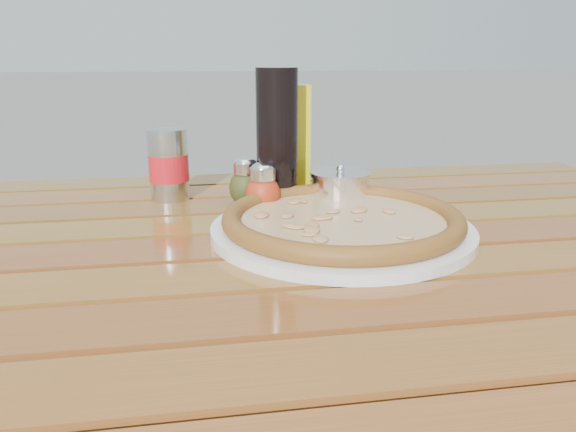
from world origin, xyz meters
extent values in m
cube|color=#34180C|center=(0.64, 0.39, 0.35)|extent=(0.06, 0.06, 0.70)
cube|color=#38200C|center=(0.00, 0.00, 0.70)|extent=(1.36, 0.86, 0.04)
cube|color=#582D0F|center=(0.00, -0.30, 0.73)|extent=(1.40, 0.09, 0.03)
cube|color=#52270E|center=(0.00, -0.20, 0.73)|extent=(1.40, 0.09, 0.03)
cube|color=#58300F|center=(0.00, -0.10, 0.73)|extent=(1.40, 0.09, 0.03)
cube|color=#53260E|center=(0.00, 0.00, 0.73)|extent=(1.40, 0.09, 0.03)
cube|color=#54340E|center=(0.00, 0.10, 0.73)|extent=(1.40, 0.09, 0.03)
cube|color=#4E2B0D|center=(0.00, 0.20, 0.73)|extent=(1.40, 0.09, 0.03)
cube|color=#572C0F|center=(0.00, 0.30, 0.73)|extent=(1.40, 0.09, 0.03)
cube|color=#4E300D|center=(0.00, 0.41, 0.73)|extent=(1.40, 0.09, 0.03)
cylinder|color=silver|center=(0.07, 0.02, 0.76)|extent=(0.46, 0.46, 0.01)
cylinder|color=beige|center=(0.07, 0.02, 0.77)|extent=(0.41, 0.41, 0.01)
torus|color=black|center=(0.07, 0.02, 0.77)|extent=(0.44, 0.44, 0.03)
ellipsoid|color=#B83215|center=(-0.02, 0.14, 0.78)|extent=(0.05, 0.05, 0.06)
cylinder|color=white|center=(-0.02, 0.14, 0.81)|extent=(0.04, 0.04, 0.02)
ellipsoid|color=silver|center=(-0.02, 0.14, 0.82)|extent=(0.04, 0.04, 0.02)
ellipsoid|color=#3B3F19|center=(-0.04, 0.19, 0.78)|extent=(0.06, 0.06, 0.06)
cylinder|color=silver|center=(-0.04, 0.19, 0.81)|extent=(0.05, 0.05, 0.02)
ellipsoid|color=white|center=(-0.04, 0.19, 0.82)|extent=(0.04, 0.04, 0.02)
cylinder|color=black|center=(0.01, 0.18, 0.86)|extent=(0.08, 0.08, 0.22)
cylinder|color=silver|center=(-0.16, 0.26, 0.81)|extent=(0.08, 0.08, 0.12)
cylinder|color=red|center=(-0.16, 0.26, 0.81)|extent=(0.08, 0.08, 0.04)
cube|color=gold|center=(0.04, 0.26, 0.84)|extent=(0.06, 0.06, 0.19)
cylinder|color=white|center=(0.04, 0.26, 0.95)|extent=(0.02, 0.02, 0.02)
cylinder|color=white|center=(0.11, 0.15, 0.78)|extent=(0.10, 0.10, 0.05)
cylinder|color=white|center=(0.11, 0.15, 0.81)|extent=(0.11, 0.11, 0.01)
sphere|color=white|center=(0.11, 0.15, 0.81)|extent=(0.02, 0.02, 0.01)
camera|label=1|loc=(-0.12, -0.70, 0.99)|focal=35.00mm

